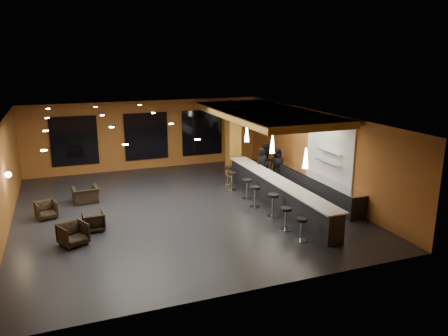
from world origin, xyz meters
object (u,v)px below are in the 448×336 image
object	(u,v)px
prep_counter	(314,186)
column	(233,140)
bar_stool_5	(232,179)
bar_stool_2	(273,202)
bar_stool_6	(228,173)
armchair_a	(73,234)
bar_counter	(277,193)
pendant_1	(272,144)
pendant_2	(247,134)
staff_b	(267,163)
bar_stool_4	(247,187)
pendant_0	(306,158)
staff_c	(277,165)
armchair_d	(85,195)
staff_a	(262,167)
bar_stool_1	(286,216)
bar_stool_0	(301,227)
armchair_c	(46,210)
bar_stool_3	(255,194)

from	to	relation	value
prep_counter	column	bearing A→B (deg)	116.00
bar_stool_5	bar_stool_2	bearing A→B (deg)	-86.24
column	bar_stool_6	distance (m)	1.94
column	armchair_a	bearing A→B (deg)	-143.55
bar_counter	bar_stool_2	xyz separation A→B (m)	(-0.72, -1.07, 0.05)
pendant_1	bar_stool_6	distance (m)	3.43
pendant_2	bar_stool_6	size ratio (longest dim) A/B	0.85
staff_b	bar_stool_4	bearing A→B (deg)	-141.31
pendant_0	staff_b	world-z (taller)	pendant_0
staff_c	armchair_a	xyz separation A→B (m)	(-9.25, -4.12, -0.42)
armchair_d	bar_stool_2	bearing A→B (deg)	142.43
staff_a	bar_stool_1	world-z (taller)	staff_a
staff_b	bar_stool_0	size ratio (longest dim) A/B	2.33
bar_stool_6	staff_c	bearing A→B (deg)	-5.58
pendant_1	bar_stool_2	bearing A→B (deg)	-114.54
pendant_0	bar_stool_4	world-z (taller)	pendant_0
column	staff_b	distance (m)	2.03
armchair_c	bar_stool_5	distance (m)	7.56
pendant_0	bar_stool_6	bearing A→B (deg)	98.29
staff_c	armchair_c	bearing A→B (deg)	-164.87
armchair_c	bar_stool_6	distance (m)	7.87
prep_counter	pendant_0	xyz separation A→B (m)	(-2.00, -2.50, 1.92)
bar_stool_1	armchair_c	bearing A→B (deg)	152.07
prep_counter	bar_stool_3	distance (m)	2.94
bar_counter	bar_stool_1	bearing A→B (deg)	-110.49
pendant_1	armchair_a	size ratio (longest dim) A/B	0.89
column	bar_stool_4	xyz separation A→B (m)	(-0.79, -3.52, -1.21)
staff_a	column	bearing A→B (deg)	91.85
bar_counter	bar_stool_2	size ratio (longest dim) A/B	9.30
bar_stool_2	pendant_2	bearing A→B (deg)	80.02
bar_stool_5	staff_c	bearing A→B (deg)	15.01
staff_c	bar_stool_4	xyz separation A→B (m)	(-2.39, -1.99, -0.23)
pendant_0	bar_stool_4	xyz separation A→B (m)	(-0.79, 3.08, -1.81)
armchair_a	bar_stool_2	xyz separation A→B (m)	(6.93, -0.02, 0.19)
prep_counter	staff_b	distance (m)	2.82
column	pendant_0	xyz separation A→B (m)	(0.00, -6.60, 0.60)
pendant_1	bar_stool_0	distance (m)	4.33
pendant_2	bar_stool_3	size ratio (longest dim) A/B	0.83
pendant_1	bar_stool_3	bearing A→B (deg)	-154.95
prep_counter	staff_a	distance (m)	2.49
staff_b	bar_stool_2	distance (m)	4.60
bar_stool_6	bar_stool_0	bearing A→B (deg)	-90.63
staff_a	bar_stool_5	distance (m)	1.53
staff_c	bar_stool_0	size ratio (longest dim) A/B	2.03
prep_counter	column	xyz separation A→B (m)	(-2.00, 4.10, 1.32)
staff_a	bar_stool_0	distance (m)	5.96
armchair_c	bar_stool_5	world-z (taller)	bar_stool_5
pendant_1	bar_stool_5	xyz separation A→B (m)	(-0.94, 1.89, -1.82)
bar_counter	armchair_d	world-z (taller)	bar_counter
pendant_2	armchair_a	xyz separation A→B (m)	(-7.65, -4.05, -1.99)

